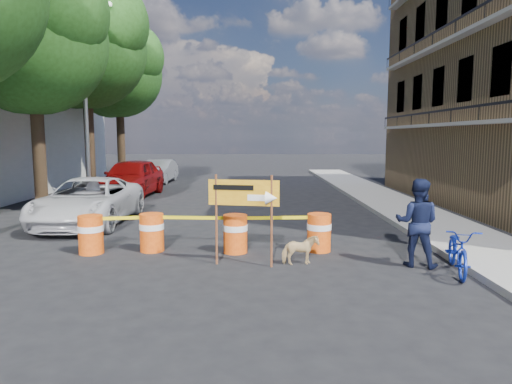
{
  "coord_description": "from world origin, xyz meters",
  "views": [
    {
      "loc": [
        0.72,
        -9.07,
        2.73
      ],
      "look_at": [
        0.79,
        2.55,
        1.3
      ],
      "focal_mm": 32.0,
      "sensor_mm": 36.0,
      "label": 1
    }
  ],
  "objects_px": {
    "sedan_red": "(131,178)",
    "bicycle": "(459,229)",
    "barrel_mid_left": "(152,232)",
    "barrel_mid_right": "(235,233)",
    "barrel_far_right": "(319,232)",
    "pedestrian": "(417,223)",
    "dog": "(300,250)",
    "suv_white": "(89,201)",
    "sedan_silver": "(159,171)",
    "detour_sign": "(253,200)",
    "barrel_far_left": "(91,234)"
  },
  "relations": [
    {
      "from": "sedan_red",
      "to": "bicycle",
      "type": "bearing_deg",
      "value": -47.41
    },
    {
      "from": "barrel_mid_left",
      "to": "barrel_mid_right",
      "type": "xyz_separation_m",
      "value": [
        1.99,
        -0.15,
        0.0
      ]
    },
    {
      "from": "barrel_far_right",
      "to": "pedestrian",
      "type": "distance_m",
      "value": 2.3
    },
    {
      "from": "dog",
      "to": "suv_white",
      "type": "height_order",
      "value": "suv_white"
    },
    {
      "from": "bicycle",
      "to": "sedan_red",
      "type": "bearing_deg",
      "value": 143.85
    },
    {
      "from": "barrel_mid_right",
      "to": "barrel_mid_left",
      "type": "bearing_deg",
      "value": 175.61
    },
    {
      "from": "barrel_mid_right",
      "to": "sedan_silver",
      "type": "bearing_deg",
      "value": 107.45
    },
    {
      "from": "detour_sign",
      "to": "suv_white",
      "type": "xyz_separation_m",
      "value": [
        -5.12,
        4.72,
        -0.7
      ]
    },
    {
      "from": "barrel_far_left",
      "to": "pedestrian",
      "type": "bearing_deg",
      "value": -8.37
    },
    {
      "from": "bicycle",
      "to": "sedan_silver",
      "type": "height_order",
      "value": "bicycle"
    },
    {
      "from": "bicycle",
      "to": "dog",
      "type": "height_order",
      "value": "bicycle"
    },
    {
      "from": "barrel_far_left",
      "to": "sedan_red",
      "type": "bearing_deg",
      "value": 99.71
    },
    {
      "from": "dog",
      "to": "barrel_mid_right",
      "type": "bearing_deg",
      "value": 42.84
    },
    {
      "from": "suv_white",
      "to": "detour_sign",
      "type": "bearing_deg",
      "value": -42.5
    },
    {
      "from": "barrel_mid_right",
      "to": "barrel_far_right",
      "type": "xyz_separation_m",
      "value": [
        1.99,
        0.12,
        0.0
      ]
    },
    {
      "from": "barrel_mid_right",
      "to": "suv_white",
      "type": "distance_m",
      "value": 5.92
    },
    {
      "from": "barrel_mid_left",
      "to": "dog",
      "type": "distance_m",
      "value": 3.62
    },
    {
      "from": "detour_sign",
      "to": "dog",
      "type": "distance_m",
      "value": 1.49
    },
    {
      "from": "bicycle",
      "to": "suv_white",
      "type": "relative_size",
      "value": 0.35
    },
    {
      "from": "barrel_far_right",
      "to": "barrel_far_left",
      "type": "bearing_deg",
      "value": -177.95
    },
    {
      "from": "suv_white",
      "to": "barrel_far_left",
      "type": "bearing_deg",
      "value": -69.64
    },
    {
      "from": "dog",
      "to": "detour_sign",
      "type": "bearing_deg",
      "value": 84.85
    },
    {
      "from": "bicycle",
      "to": "sedan_red",
      "type": "height_order",
      "value": "bicycle"
    },
    {
      "from": "sedan_red",
      "to": "sedan_silver",
      "type": "distance_m",
      "value": 6.15
    },
    {
      "from": "detour_sign",
      "to": "sedan_red",
      "type": "bearing_deg",
      "value": 126.96
    },
    {
      "from": "detour_sign",
      "to": "bicycle",
      "type": "height_order",
      "value": "detour_sign"
    },
    {
      "from": "bicycle",
      "to": "barrel_far_left",
      "type": "bearing_deg",
      "value": -176.89
    },
    {
      "from": "barrel_mid_left",
      "to": "sedan_red",
      "type": "bearing_deg",
      "value": 107.39
    },
    {
      "from": "pedestrian",
      "to": "bicycle",
      "type": "relative_size",
      "value": 1.02
    },
    {
      "from": "pedestrian",
      "to": "suv_white",
      "type": "bearing_deg",
      "value": -5.29
    },
    {
      "from": "barrel_mid_left",
      "to": "pedestrian",
      "type": "distance_m",
      "value": 6.01
    },
    {
      "from": "barrel_far_right",
      "to": "detour_sign",
      "type": "height_order",
      "value": "detour_sign"
    },
    {
      "from": "barrel_far_left",
      "to": "barrel_mid_right",
      "type": "bearing_deg",
      "value": 1.24
    },
    {
      "from": "barrel_mid_right",
      "to": "detour_sign",
      "type": "xyz_separation_m",
      "value": [
        0.42,
        -1.14,
        0.95
      ]
    },
    {
      "from": "barrel_mid_left",
      "to": "barrel_far_left",
      "type": "bearing_deg",
      "value": -170.64
    },
    {
      "from": "barrel_mid_left",
      "to": "bicycle",
      "type": "distance_m",
      "value": 6.76
    },
    {
      "from": "suv_white",
      "to": "sedan_red",
      "type": "height_order",
      "value": "sedan_red"
    },
    {
      "from": "barrel_mid_right",
      "to": "suv_white",
      "type": "xyz_separation_m",
      "value": [
        -4.71,
        3.58,
        0.24
      ]
    },
    {
      "from": "barrel_mid_right",
      "to": "bicycle",
      "type": "height_order",
      "value": "bicycle"
    },
    {
      "from": "barrel_far_left",
      "to": "suv_white",
      "type": "distance_m",
      "value": 3.9
    },
    {
      "from": "barrel_far_right",
      "to": "detour_sign",
      "type": "bearing_deg",
      "value": -141.18
    },
    {
      "from": "detour_sign",
      "to": "suv_white",
      "type": "height_order",
      "value": "detour_sign"
    },
    {
      "from": "barrel_far_right",
      "to": "sedan_silver",
      "type": "height_order",
      "value": "sedan_silver"
    },
    {
      "from": "suv_white",
      "to": "sedan_silver",
      "type": "distance_m",
      "value": 12.64
    },
    {
      "from": "detour_sign",
      "to": "sedan_silver",
      "type": "xyz_separation_m",
      "value": [
        -5.51,
        17.35,
        -0.74
      ]
    },
    {
      "from": "detour_sign",
      "to": "pedestrian",
      "type": "bearing_deg",
      "value": 10.87
    },
    {
      "from": "suv_white",
      "to": "sedan_red",
      "type": "distance_m",
      "value": 6.5
    },
    {
      "from": "barrel_mid_right",
      "to": "barrel_far_right",
      "type": "bearing_deg",
      "value": 3.41
    },
    {
      "from": "barrel_mid_right",
      "to": "barrel_far_right",
      "type": "relative_size",
      "value": 1.0
    },
    {
      "from": "barrel_far_right",
      "to": "sedan_red",
      "type": "height_order",
      "value": "sedan_red"
    }
  ]
}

